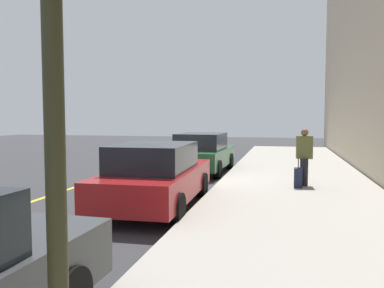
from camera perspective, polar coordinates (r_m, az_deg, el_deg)
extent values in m
plane|color=#333335|center=(13.06, 0.18, -5.37)|extent=(56.00, 56.00, 0.00)
cube|color=#A39E93|center=(12.72, 14.89, -5.41)|extent=(28.00, 4.60, 0.15)
cube|color=gold|center=(14.12, -12.60, -4.74)|extent=(28.00, 0.14, 0.01)
cylinder|color=black|center=(10.84, -7.31, -5.62)|extent=(0.65, 0.24, 0.64)
cylinder|color=black|center=(10.42, 1.51, -5.98)|extent=(0.65, 0.24, 0.64)
cylinder|color=black|center=(8.32, -13.61, -8.65)|extent=(0.65, 0.24, 0.64)
cylinder|color=black|center=(7.77, -2.18, -9.45)|extent=(0.65, 0.24, 0.64)
cube|color=maroon|center=(9.24, -5.19, -5.58)|extent=(4.51, 1.92, 0.64)
cube|color=black|center=(8.95, -5.63, -1.89)|extent=(2.36, 1.66, 0.60)
cylinder|color=black|center=(16.33, -0.26, -2.35)|extent=(0.65, 0.24, 0.64)
cylinder|color=black|center=(15.98, 5.57, -2.51)|extent=(0.65, 0.24, 0.64)
cylinder|color=black|center=(13.88, -3.05, -3.48)|extent=(0.65, 0.24, 0.64)
cylinder|color=black|center=(13.47, 3.78, -3.72)|extent=(0.65, 0.24, 0.64)
cube|color=#1E512D|center=(14.86, 1.57, -1.93)|extent=(4.20, 1.91, 0.64)
cube|color=black|center=(14.61, 1.38, 0.41)|extent=(2.20, 1.66, 0.60)
cylinder|color=black|center=(11.95, 15.96, -3.81)|extent=(0.18, 0.18, 0.77)
cylinder|color=black|center=(11.59, 16.19, -4.05)|extent=(0.18, 0.18, 0.77)
cube|color=brown|center=(11.70, 16.14, -0.46)|extent=(0.32, 0.47, 0.66)
sphere|color=brown|center=(11.67, 16.18, 1.66)|extent=(0.21, 0.21, 0.21)
cylinder|color=#2D2D19|center=(2.39, -19.38, -2.38)|extent=(0.12, 0.12, 3.44)
cube|color=#191E38|center=(11.32, 15.28, -4.80)|extent=(0.34, 0.22, 0.54)
cylinder|color=#4C4C4C|center=(11.26, 15.32, -2.52)|extent=(0.03, 0.03, 0.36)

